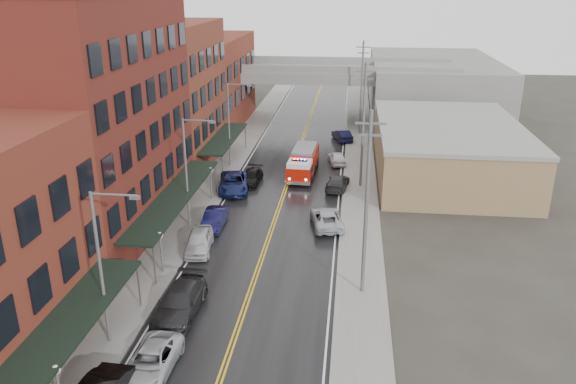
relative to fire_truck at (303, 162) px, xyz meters
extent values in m
cube|color=black|center=(-1.33, -7.73, -1.49)|extent=(11.00, 160.00, 0.02)
cube|color=slate|center=(-8.63, -7.73, -1.42)|extent=(3.00, 160.00, 0.15)
cube|color=slate|center=(5.97, -7.73, -1.42)|extent=(3.00, 160.00, 0.15)
cube|color=gray|center=(-6.98, -7.73, -1.42)|extent=(0.30, 160.00, 0.15)
cube|color=gray|center=(4.32, -7.73, -1.42)|extent=(0.30, 160.00, 0.15)
cube|color=#5A2117|center=(-14.63, -14.73, 7.50)|extent=(9.00, 20.00, 18.00)
cube|color=brown|center=(-14.63, 2.77, 6.00)|extent=(9.00, 15.00, 15.00)
cube|color=maroon|center=(-14.63, 20.27, 4.50)|extent=(9.00, 20.00, 12.00)
cube|color=#92774E|center=(14.67, 2.27, 1.00)|extent=(14.00, 22.00, 5.00)
cube|color=slate|center=(16.67, 32.27, 2.50)|extent=(18.00, 30.00, 8.00)
cube|color=black|center=(-8.83, -33.73, 1.50)|extent=(2.60, 16.00, 0.18)
cylinder|color=slate|center=(-7.68, -26.13, 0.00)|extent=(0.10, 0.10, 3.00)
cube|color=black|center=(-8.83, -14.73, 1.50)|extent=(2.60, 18.00, 0.18)
cylinder|color=slate|center=(-7.68, -23.33, 0.00)|extent=(0.10, 0.10, 3.00)
cylinder|color=slate|center=(-7.68, -6.13, 0.00)|extent=(0.10, 0.10, 3.00)
cube|color=black|center=(-8.83, 2.77, 1.50)|extent=(2.60, 13.00, 0.18)
cylinder|color=slate|center=(-7.68, -3.33, 0.00)|extent=(0.10, 0.10, 3.00)
cylinder|color=slate|center=(-7.68, 8.87, 0.00)|extent=(0.10, 0.10, 3.00)
sphere|color=silver|center=(-7.73, -35.73, 1.40)|extent=(0.44, 0.44, 0.44)
cylinder|color=#59595B|center=(-7.73, -21.73, -0.10)|extent=(0.14, 0.14, 2.80)
sphere|color=silver|center=(-7.73, -21.73, 1.40)|extent=(0.44, 0.44, 0.44)
cylinder|color=#59595B|center=(-7.73, -7.73, -0.10)|extent=(0.14, 0.14, 2.80)
sphere|color=silver|center=(-7.73, -7.73, 1.40)|extent=(0.44, 0.44, 0.44)
cylinder|color=#59595B|center=(-8.13, -29.73, 3.00)|extent=(0.18, 0.18, 9.00)
cylinder|color=#59595B|center=(-6.93, -29.73, 7.40)|extent=(2.40, 0.12, 0.12)
cube|color=#59595B|center=(-5.83, -29.73, 7.30)|extent=(0.50, 0.22, 0.18)
cylinder|color=#59595B|center=(-8.13, -13.73, 3.00)|extent=(0.18, 0.18, 9.00)
cylinder|color=#59595B|center=(-6.93, -13.73, 7.40)|extent=(2.40, 0.12, 0.12)
cube|color=#59595B|center=(-5.83, -13.73, 7.30)|extent=(0.50, 0.22, 0.18)
cylinder|color=#59595B|center=(-8.13, 2.27, 3.00)|extent=(0.18, 0.18, 9.00)
cylinder|color=#59595B|center=(-6.93, 2.27, 7.40)|extent=(2.40, 0.12, 0.12)
cube|color=#59595B|center=(-5.83, 2.27, 7.30)|extent=(0.50, 0.22, 0.18)
cylinder|color=#59595B|center=(5.87, -22.73, 4.50)|extent=(0.24, 0.24, 12.00)
cube|color=#59595B|center=(5.87, -22.73, 9.70)|extent=(1.80, 0.12, 0.12)
cube|color=#59595B|center=(5.87, -22.73, 9.00)|extent=(1.40, 0.12, 0.12)
cylinder|color=#59595B|center=(5.87, -2.73, 4.50)|extent=(0.24, 0.24, 12.00)
cube|color=#59595B|center=(5.87, -2.73, 9.70)|extent=(1.80, 0.12, 0.12)
cube|color=#59595B|center=(5.87, -2.73, 9.00)|extent=(1.40, 0.12, 0.12)
cylinder|color=#59595B|center=(5.87, 17.27, 4.50)|extent=(0.24, 0.24, 12.00)
cube|color=#59595B|center=(5.87, 17.27, 9.70)|extent=(1.80, 0.12, 0.12)
cube|color=#59595B|center=(5.87, 17.27, 9.00)|extent=(1.40, 0.12, 0.12)
cube|color=slate|center=(-1.33, 24.27, 5.25)|extent=(40.00, 10.00, 1.50)
cube|color=slate|center=(-12.33, 24.27, 1.50)|extent=(1.60, 8.00, 6.00)
cube|color=slate|center=(9.67, 24.27, 1.50)|extent=(1.60, 8.00, 6.00)
cube|color=#A61407|center=(0.06, 1.19, -0.02)|extent=(2.64, 5.35, 2.00)
cube|color=#A61407|center=(-0.13, -2.51, -0.31)|extent=(2.50, 2.59, 1.43)
cube|color=silver|center=(-0.13, -2.51, 0.65)|extent=(2.37, 2.40, 0.48)
cube|color=black|center=(-0.12, -2.32, -0.02)|extent=(2.47, 1.64, 0.76)
cube|color=slate|center=(0.06, 1.19, 1.12)|extent=(2.39, 4.96, 0.29)
cube|color=black|center=(-0.13, -2.51, 0.96)|extent=(1.53, 0.34, 0.13)
sphere|color=#FF0C0C|center=(-0.65, -2.49, 1.04)|extent=(0.19, 0.19, 0.19)
sphere|color=#1933FF|center=(0.39, -2.54, 1.04)|extent=(0.19, 0.19, 0.19)
cylinder|color=black|center=(-1.18, -2.56, -1.02)|extent=(0.97, 0.38, 0.95)
cylinder|color=black|center=(0.91, -2.66, -1.02)|extent=(0.97, 0.38, 0.95)
cylinder|color=black|center=(-1.01, 0.77, -1.02)|extent=(0.97, 0.38, 0.95)
cylinder|color=black|center=(1.08, 0.66, -1.02)|extent=(0.97, 0.38, 0.95)
cylinder|color=black|center=(-0.89, 3.15, -1.02)|extent=(0.97, 0.38, 0.95)
cylinder|color=black|center=(1.20, 3.04, -1.02)|extent=(0.97, 0.38, 0.95)
imported|color=#ACAFB5|center=(-4.93, -31.93, -0.82)|extent=(2.35, 4.91, 1.35)
imported|color=black|center=(-5.06, -26.43, -0.67)|extent=(2.47, 5.73, 1.64)
imported|color=#B9B9B9|center=(-6.16, -17.99, -0.71)|extent=(2.43, 4.79, 1.56)
imported|color=#0E0E33|center=(-6.03, -13.64, -0.77)|extent=(1.61, 4.45, 1.46)
imported|color=#141C4D|center=(-6.21, -5.16, -0.68)|extent=(3.65, 6.25, 1.63)
imported|color=black|center=(-4.93, -2.93, -0.83)|extent=(2.09, 4.65, 1.32)
imported|color=#B0B3B8|center=(3.04, -12.47, -0.79)|extent=(3.25, 5.41, 1.41)
imported|color=#2A2A2D|center=(3.67, -3.53, -0.82)|extent=(2.49, 4.86, 1.35)
imported|color=white|center=(3.35, 4.46, -0.81)|extent=(2.30, 4.22, 1.36)
imported|color=black|center=(3.67, 14.04, -0.77)|extent=(2.89, 4.65, 1.45)
camera|label=1|loc=(4.74, -54.71, 17.41)|focal=35.00mm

